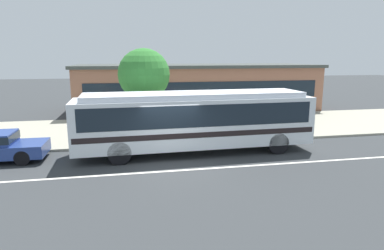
{
  "coord_description": "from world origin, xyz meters",
  "views": [
    {
      "loc": [
        -1.8,
        -13.39,
        4.48
      ],
      "look_at": [
        1.21,
        1.8,
        1.3
      ],
      "focal_mm": 31.2,
      "sensor_mm": 36.0,
      "label": 1
    }
  ],
  "objects_px": {
    "bus_stop_sign": "(261,108)",
    "street_tree_near_stop": "(144,75)",
    "pedestrian_walking_along_curb": "(206,119)",
    "transit_bus": "(195,118)",
    "pedestrian_waiting_near_sign": "(96,119)"
  },
  "relations": [
    {
      "from": "pedestrian_waiting_near_sign",
      "to": "pedestrian_walking_along_curb",
      "type": "height_order",
      "value": "pedestrian_waiting_near_sign"
    },
    {
      "from": "transit_bus",
      "to": "pedestrian_walking_along_curb",
      "type": "bearing_deg",
      "value": 65.42
    },
    {
      "from": "pedestrian_waiting_near_sign",
      "to": "street_tree_near_stop",
      "type": "relative_size",
      "value": 0.36
    },
    {
      "from": "pedestrian_waiting_near_sign",
      "to": "bus_stop_sign",
      "type": "distance_m",
      "value": 9.06
    },
    {
      "from": "bus_stop_sign",
      "to": "street_tree_near_stop",
      "type": "height_order",
      "value": "street_tree_near_stop"
    },
    {
      "from": "street_tree_near_stop",
      "to": "bus_stop_sign",
      "type": "bearing_deg",
      "value": -13.0
    },
    {
      "from": "pedestrian_walking_along_curb",
      "to": "street_tree_near_stop",
      "type": "distance_m",
      "value": 4.15
    },
    {
      "from": "pedestrian_walking_along_curb",
      "to": "bus_stop_sign",
      "type": "xyz_separation_m",
      "value": [
        3.0,
        -0.4,
        0.57
      ]
    },
    {
      "from": "pedestrian_waiting_near_sign",
      "to": "street_tree_near_stop",
      "type": "bearing_deg",
      "value": -0.49
    },
    {
      "from": "transit_bus",
      "to": "pedestrian_walking_along_curb",
      "type": "xyz_separation_m",
      "value": [
        1.11,
        2.43,
        -0.53
      ]
    },
    {
      "from": "transit_bus",
      "to": "pedestrian_waiting_near_sign",
      "type": "bearing_deg",
      "value": 144.12
    },
    {
      "from": "pedestrian_waiting_near_sign",
      "to": "bus_stop_sign",
      "type": "relative_size",
      "value": 0.71
    },
    {
      "from": "pedestrian_walking_along_curb",
      "to": "street_tree_near_stop",
      "type": "height_order",
      "value": "street_tree_near_stop"
    },
    {
      "from": "transit_bus",
      "to": "street_tree_near_stop",
      "type": "height_order",
      "value": "street_tree_near_stop"
    },
    {
      "from": "transit_bus",
      "to": "street_tree_near_stop",
      "type": "bearing_deg",
      "value": 121.61
    }
  ]
}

